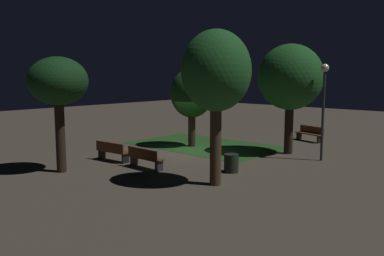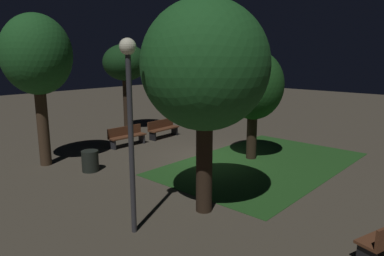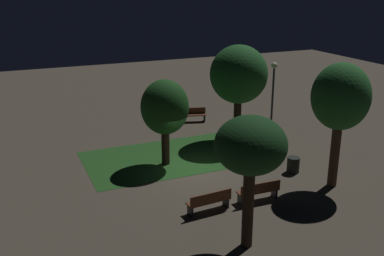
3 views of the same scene
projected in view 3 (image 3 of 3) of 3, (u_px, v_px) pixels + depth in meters
The scene contains 11 objects.
ground_plane at pixel (194, 170), 21.67m from camera, with size 60.00×60.00×0.00m, color #4C4438.
grass_lawn at pixel (166, 158), 23.13m from camera, with size 8.18×5.10×0.01m, color #23511E.
bench_front_left at pixel (209, 201), 17.60m from camera, with size 1.83×0.60×0.88m.
bench_lawn_edge at pixel (259, 191), 18.45m from camera, with size 1.81×0.52×0.88m.
bench_path_side at pixel (192, 114), 28.96m from camera, with size 1.86×0.98×0.88m.
tree_left_canopy at pixel (341, 98), 18.79m from camera, with size 2.45×2.45×5.49m.
tree_lawn_side at pixel (239, 75), 24.58m from camera, with size 3.16×3.16×5.39m.
tree_right_canopy at pixel (251, 148), 14.39m from camera, with size 2.35×2.35×4.63m.
tree_near_wall at pixel (165, 108), 21.50m from camera, with size 2.31×2.31×4.24m.
lamp_post_plaza_east at pixel (273, 87), 25.14m from camera, with size 0.36×0.36×4.39m.
trash_bin at pixel (293, 165), 21.31m from camera, with size 0.59×0.59×0.75m, color black.
Camera 3 is at (-8.02, -18.28, 8.67)m, focal length 42.27 mm.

